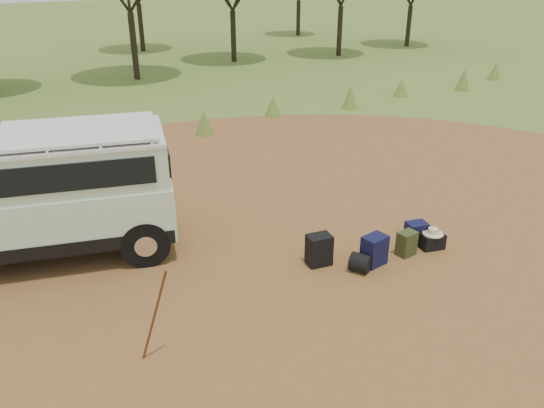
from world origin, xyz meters
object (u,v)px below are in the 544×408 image
hard_case (432,241)px  backpack_navy (374,250)px  backpack_olive (407,244)px  duffel_navy (416,233)px  walking_staff (154,316)px  safari_vehicle (48,198)px  backpack_black (319,250)px

hard_case → backpack_navy: bearing=-170.5°
backpack_olive → duffel_navy: backpack_olive is taller
backpack_navy → duffel_navy: (1.25, 0.18, -0.07)m
walking_staff → hard_case: size_ratio=3.51×
walking_staff → backpack_olive: 5.06m
safari_vehicle → walking_staff: (0.56, -3.82, -0.42)m
backpack_black → hard_case: backpack_black is taller
backpack_black → backpack_olive: size_ratio=1.23×
backpack_black → backpack_olive: bearing=-10.2°
backpack_black → backpack_olive: 1.71m
safari_vehicle → backpack_navy: size_ratio=9.07×
backpack_navy → backpack_olive: 0.75m
walking_staff → backpack_navy: size_ratio=2.65×
backpack_olive → safari_vehicle: bearing=142.6°
safari_vehicle → backpack_olive: (5.59, -3.55, -0.92)m
backpack_navy → hard_case: backpack_navy is taller
safari_vehicle → backpack_olive: safari_vehicle is taller
backpack_navy → duffel_navy: 1.27m
walking_staff → backpack_black: walking_staff is taller
safari_vehicle → backpack_black: (3.99, -2.94, -0.86)m
backpack_navy → hard_case: 1.38m
walking_staff → backpack_olive: walking_staff is taller
walking_staff → duffel_navy: bearing=-49.4°
backpack_black → duffel_navy: (2.11, -0.36, -0.08)m
backpack_navy → backpack_olive: (0.75, -0.07, -0.05)m
safari_vehicle → backpack_black: size_ratio=8.85×
backpack_navy → duffel_navy: backpack_navy is taller
walking_staff → hard_case: walking_staff is taller
backpack_olive → hard_case: 0.62m
backpack_black → duffel_navy: bearing=0.8°
safari_vehicle → duffel_navy: 7.00m
duffel_navy → hard_case: bearing=-56.2°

